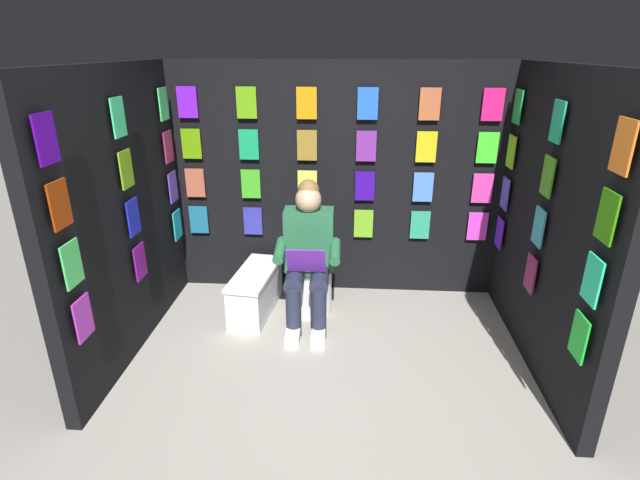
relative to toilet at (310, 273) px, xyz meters
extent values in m
plane|color=#9E998E|center=(-0.20, 1.62, -0.33)|extent=(30.00, 30.00, 0.00)
cube|color=black|center=(-0.20, -0.42, 0.71)|extent=(3.01, 0.10, 2.07)
cube|color=#1B678E|center=(1.06, -0.33, 0.35)|extent=(0.17, 0.01, 0.26)
cube|color=#2E31A4|center=(0.56, -0.33, 0.35)|extent=(0.17, 0.01, 0.26)
cube|color=blue|center=(0.05, -0.33, 0.35)|extent=(0.17, 0.01, 0.26)
cube|color=#6EB624|center=(-0.46, -0.33, 0.35)|extent=(0.17, 0.01, 0.26)
cube|color=teal|center=(-0.96, -0.33, 0.35)|extent=(0.17, 0.01, 0.26)
cube|color=#E83DD3|center=(-1.47, -0.33, 0.35)|extent=(0.17, 0.01, 0.26)
cube|color=#AF573D|center=(1.06, -0.33, 0.70)|extent=(0.17, 0.01, 0.26)
cube|color=green|center=(0.56, -0.33, 0.70)|extent=(0.17, 0.01, 0.26)
cube|color=#ECE94E|center=(0.05, -0.33, 0.70)|extent=(0.17, 0.01, 0.26)
cube|color=#330B9C|center=(-0.46, -0.33, 0.70)|extent=(0.17, 0.01, 0.26)
cube|color=#4C82DD|center=(-0.96, -0.33, 0.70)|extent=(0.17, 0.01, 0.26)
cube|color=#EC39A5|center=(-1.47, -0.33, 0.70)|extent=(0.17, 0.01, 0.26)
cube|color=#59980C|center=(1.06, -0.33, 1.05)|extent=(0.17, 0.01, 0.26)
cube|color=#169F5B|center=(0.56, -0.33, 1.05)|extent=(0.17, 0.01, 0.26)
cube|color=olive|center=(0.05, -0.33, 1.05)|extent=(0.17, 0.01, 0.26)
cube|color=#752A97|center=(-0.46, -0.33, 1.05)|extent=(0.17, 0.01, 0.26)
cube|color=gold|center=(-0.96, -0.33, 1.05)|extent=(0.17, 0.01, 0.26)
cube|color=#40EB2D|center=(-1.47, -0.33, 1.05)|extent=(0.17, 0.01, 0.26)
cube|color=#7719E2|center=(1.06, -0.33, 1.40)|extent=(0.17, 0.01, 0.26)
cube|color=#5FA714|center=(0.56, -0.33, 1.40)|extent=(0.17, 0.01, 0.26)
cube|color=orange|center=(0.05, -0.33, 1.40)|extent=(0.17, 0.01, 0.26)
cube|color=blue|center=(-0.46, -0.33, 1.40)|extent=(0.17, 0.01, 0.26)
cube|color=#BB5E36|center=(-0.96, -0.33, 1.40)|extent=(0.17, 0.01, 0.26)
cube|color=#F01A78|center=(-1.47, -0.33, 1.40)|extent=(0.17, 0.01, 0.26)
cube|color=black|center=(-1.71, 0.63, 0.71)|extent=(0.10, 1.99, 2.07)
cube|color=#4F20C4|center=(-1.62, -0.18, 0.35)|extent=(0.01, 0.17, 0.26)
cube|color=#8C255A|center=(-1.62, 0.63, 0.35)|extent=(0.01, 0.17, 0.26)
cube|color=green|center=(-1.62, 1.44, 0.35)|extent=(0.01, 0.17, 0.26)
cube|color=#424FC8|center=(-1.62, -0.18, 0.70)|extent=(0.01, 0.17, 0.26)
cube|color=#3BA7B5|center=(-1.62, 0.63, 0.70)|extent=(0.01, 0.17, 0.26)
cube|color=#28F1A6|center=(-1.62, 1.44, 0.70)|extent=(0.01, 0.17, 0.26)
cube|color=#8AB425|center=(-1.62, -0.18, 1.05)|extent=(0.01, 0.17, 0.26)
cube|color=#48951C|center=(-1.62, 0.63, 1.05)|extent=(0.01, 0.17, 0.26)
cube|color=#338D0D|center=(-1.62, 1.44, 1.05)|extent=(0.01, 0.17, 0.26)
cube|color=green|center=(-1.62, -0.18, 1.40)|extent=(0.01, 0.17, 0.26)
cube|color=#1AA979|center=(-1.62, 0.63, 1.40)|extent=(0.01, 0.17, 0.26)
cube|color=orange|center=(-1.62, 1.44, 1.40)|extent=(0.01, 0.17, 0.26)
cube|color=black|center=(1.30, 0.63, 0.71)|extent=(0.10, 1.99, 2.07)
cube|color=#B62FC5|center=(1.22, 1.44, 0.35)|extent=(0.01, 0.17, 0.26)
cube|color=#7F1590|center=(1.22, 0.63, 0.35)|extent=(0.01, 0.17, 0.26)
cube|color=#1EA9B8|center=(1.22, -0.18, 0.35)|extent=(0.01, 0.17, 0.26)
cube|color=#49DD64|center=(1.22, 1.44, 0.70)|extent=(0.01, 0.17, 0.26)
cube|color=#1A25CD|center=(1.22, 0.63, 0.70)|extent=(0.01, 0.17, 0.26)
cube|color=#543AC1|center=(1.22, -0.18, 0.70)|extent=(0.01, 0.17, 0.26)
cube|color=#9E3309|center=(1.22, 1.44, 1.05)|extent=(0.01, 0.17, 0.26)
cube|color=#74AE1B|center=(1.22, 0.63, 1.05)|extent=(0.01, 0.17, 0.26)
cube|color=#9F2264|center=(1.22, -0.18, 1.05)|extent=(0.01, 0.17, 0.26)
cube|color=#4809A0|center=(1.22, 1.44, 1.40)|extent=(0.01, 0.17, 0.26)
cube|color=#3DE58D|center=(1.22, 0.63, 1.40)|extent=(0.01, 0.17, 0.26)
cube|color=#40E95C|center=(1.22, -0.18, 1.40)|extent=(0.01, 0.17, 0.26)
cylinder|color=white|center=(0.00, 0.08, -0.13)|extent=(0.38, 0.38, 0.40)
cylinder|color=white|center=(0.00, 0.08, 0.09)|extent=(0.41, 0.41, 0.02)
cube|color=white|center=(0.00, -0.18, 0.25)|extent=(0.38, 0.19, 0.36)
cylinder|color=white|center=(0.00, -0.09, 0.25)|extent=(0.39, 0.08, 0.39)
cube|color=#286B42|center=(0.00, 0.11, 0.36)|extent=(0.40, 0.23, 0.52)
sphere|color=tan|center=(0.00, 0.14, 0.71)|extent=(0.21, 0.21, 0.21)
sphere|color=olive|center=(0.00, 0.11, 0.78)|extent=(0.17, 0.17, 0.17)
cylinder|color=#23283D|center=(-0.11, 0.31, 0.11)|extent=(0.16, 0.40, 0.15)
cylinder|color=#23283D|center=(0.09, 0.31, 0.11)|extent=(0.16, 0.40, 0.15)
cylinder|color=#23283D|center=(-0.11, 0.49, -0.11)|extent=(0.12, 0.12, 0.42)
cylinder|color=#23283D|center=(0.09, 0.49, -0.11)|extent=(0.12, 0.12, 0.42)
cube|color=white|center=(-0.11, 0.55, -0.28)|extent=(0.12, 0.26, 0.09)
cube|color=white|center=(0.09, 0.55, -0.28)|extent=(0.12, 0.26, 0.09)
cylinder|color=#286B42|center=(-0.23, 0.28, 0.33)|extent=(0.09, 0.31, 0.13)
cylinder|color=#286B42|center=(0.21, 0.29, 0.33)|extent=(0.09, 0.31, 0.13)
cube|color=purple|center=(-0.01, 0.45, 0.32)|extent=(0.30, 0.14, 0.23)
cube|color=silver|center=(0.47, 0.13, -0.15)|extent=(0.36, 0.75, 0.35)
cube|color=white|center=(0.47, 0.13, 0.04)|extent=(0.38, 0.78, 0.03)
camera|label=1|loc=(-0.36, 3.82, 1.84)|focal=27.22mm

